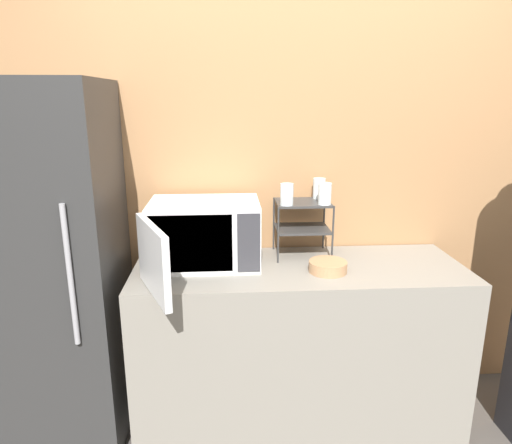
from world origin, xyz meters
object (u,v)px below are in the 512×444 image
object	(u,v)px
microwave	(202,234)
glass_front_right	(325,194)
bowl	(328,267)
refrigerator	(55,270)
dish_rack	(302,217)
glass_front_left	(287,194)
glass_back_right	(319,188)

from	to	relation	value
microwave	glass_front_right	world-z (taller)	glass_front_right
glass_front_right	bowl	size ratio (longest dim) A/B	0.59
microwave	refrigerator	distance (m)	0.74
dish_rack	glass_front_left	size ratio (longest dim) A/B	2.69
microwave	glass_back_right	bearing A→B (deg)	16.40
microwave	glass_front_right	bearing A→B (deg)	3.89
dish_rack	bowl	distance (m)	0.33
glass_back_right	glass_front_right	bearing A→B (deg)	-89.73
refrigerator	glass_front_right	bearing A→B (deg)	4.02
glass_front_right	bowl	distance (m)	0.37
dish_rack	glass_back_right	world-z (taller)	glass_back_right
microwave	glass_front_left	size ratio (longest dim) A/B	6.98
microwave	glass_front_left	world-z (taller)	glass_front_left
glass_back_right	bowl	world-z (taller)	glass_back_right
dish_rack	glass_back_right	bearing A→B (deg)	35.91
glass_back_right	refrigerator	xyz separation A→B (m)	(-1.35, -0.24, -0.34)
glass_front_left	bowl	size ratio (longest dim) A/B	0.59
bowl	glass_front_right	bearing A→B (deg)	86.75
bowl	glass_front_left	bearing A→B (deg)	135.86
glass_back_right	glass_front_right	world-z (taller)	same
dish_rack	glass_front_left	xyz separation A→B (m)	(-0.10, -0.07, 0.14)
dish_rack	glass_back_right	xyz separation A→B (m)	(0.10, 0.07, 0.14)
bowl	refrigerator	xyz separation A→B (m)	(-1.34, 0.09, -0.02)
dish_rack	refrigerator	bearing A→B (deg)	-172.51
microwave	glass_front_right	distance (m)	0.66
glass_front_right	bowl	world-z (taller)	glass_front_right
microwave	bowl	bearing A→B (deg)	-12.76
dish_rack	glass_front_right	distance (m)	0.18
glass_back_right	refrigerator	bearing A→B (deg)	-170.07
dish_rack	glass_front_right	xyz separation A→B (m)	(0.10, -0.07, 0.14)
dish_rack	bowl	xyz separation A→B (m)	(0.09, -0.25, -0.19)
glass_back_right	bowl	distance (m)	0.46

